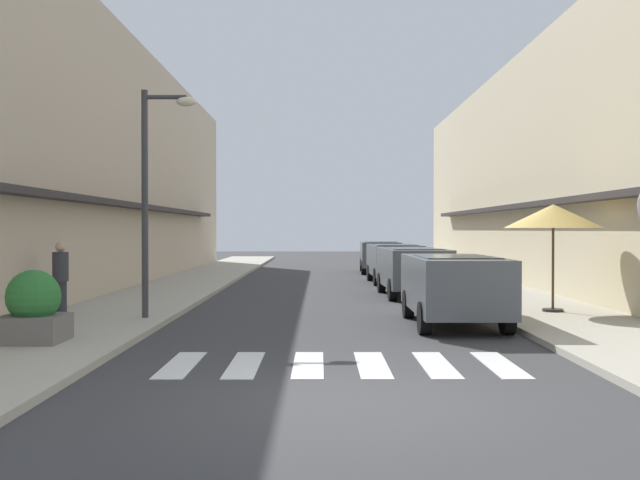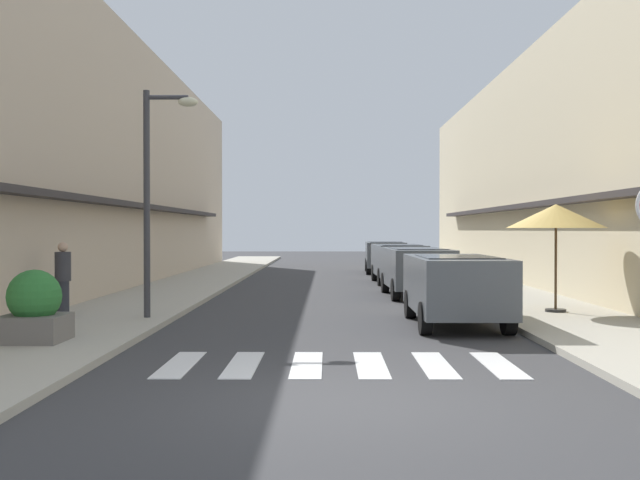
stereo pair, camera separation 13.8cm
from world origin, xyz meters
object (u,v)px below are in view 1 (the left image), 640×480
object	(u,v)px
cafe_umbrella	(557,217)
planter_corner	(37,309)
parked_car_near	(457,282)
parked_car_mid	(416,266)
pedestrian_walking_near	(64,278)
parked_car_far	(398,259)
parked_car_distant	(383,253)
street_lamp	(158,177)

from	to	relation	value
cafe_umbrella	planter_corner	world-z (taller)	cafe_umbrella
parked_car_near	cafe_umbrella	world-z (taller)	cafe_umbrella
parked_car_mid	pedestrian_walking_near	size ratio (longest dim) A/B	2.67
planter_corner	pedestrian_walking_near	size ratio (longest dim) A/B	0.75
parked_car_near	parked_car_far	size ratio (longest dim) A/B	1.02
parked_car_distant	planter_corner	xyz separation A→B (m)	(-7.65, -22.21, -0.25)
parked_car_near	parked_car_mid	size ratio (longest dim) A/B	0.95
cafe_umbrella	pedestrian_walking_near	world-z (taller)	cafe_umbrella
parked_car_near	pedestrian_walking_near	world-z (taller)	pedestrian_walking_near
street_lamp	planter_corner	world-z (taller)	street_lamp
parked_car_distant	planter_corner	size ratio (longest dim) A/B	3.66
parked_car_distant	street_lamp	xyz separation A→B (m)	(-6.39, -18.71, 2.23)
parked_car_mid	cafe_umbrella	world-z (taller)	cafe_umbrella
parked_car_far	planter_corner	distance (m)	17.31
parked_car_near	parked_car_far	xyz separation A→B (m)	(-0.00, 12.51, -0.00)
parked_car_near	parked_car_mid	xyz separation A→B (m)	(-0.00, 6.87, 0.00)
parked_car_mid	parked_car_near	bearing A→B (deg)	-90.00
parked_car_mid	parked_car_far	xyz separation A→B (m)	(0.00, 5.64, -0.00)
parked_car_mid	pedestrian_walking_near	xyz separation A→B (m)	(-8.39, -6.45, 0.05)
parked_car_far	pedestrian_walking_near	bearing A→B (deg)	-124.76
street_lamp	pedestrian_walking_near	size ratio (longest dim) A/B	3.01
parked_car_far	parked_car_distant	world-z (taller)	same
parked_car_mid	planter_corner	bearing A→B (deg)	-127.76
parked_car_distant	street_lamp	world-z (taller)	street_lamp
parked_car_near	cafe_umbrella	xyz separation A→B (m)	(2.61, 1.70, 1.40)
parked_car_far	street_lamp	distance (m)	13.79
parked_car_far	pedestrian_walking_near	distance (m)	14.72
cafe_umbrella	parked_car_near	bearing A→B (deg)	-146.91
parked_car_distant	street_lamp	distance (m)	19.89
street_lamp	parked_car_mid	bearing A→B (deg)	44.97
parked_car_far	planter_corner	xyz separation A→B (m)	(-7.65, -15.53, -0.24)
parked_car_near	planter_corner	bearing A→B (deg)	-158.49
pedestrian_walking_near	parked_car_distant	bearing A→B (deg)	-39.04
cafe_umbrella	parked_car_distant	bearing A→B (deg)	98.48
street_lamp	planter_corner	size ratio (longest dim) A/B	4.01
street_lamp	parked_car_near	bearing A→B (deg)	-4.37
parked_car_mid	parked_car_far	distance (m)	5.64
parked_car_near	parked_car_distant	distance (m)	19.20
street_lamp	cafe_umbrella	xyz separation A→B (m)	(9.00, 1.21, -0.83)
parked_car_near	parked_car_distant	bearing A→B (deg)	90.00
parked_car_mid	parked_car_far	bearing A→B (deg)	90.00
parked_car_far	pedestrian_walking_near	xyz separation A→B (m)	(-8.39, -12.09, 0.06)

